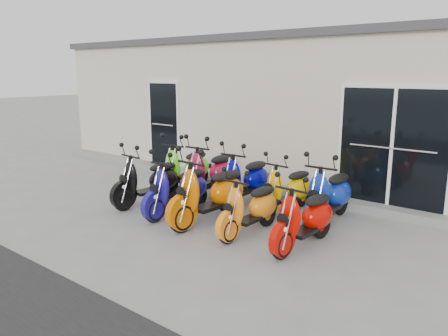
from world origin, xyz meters
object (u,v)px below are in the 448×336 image
at_px(scooter_back_green, 185,162).
at_px(scooter_front_red, 305,209).
at_px(scooter_back_blue, 245,172).
at_px(scooter_back_extra, 330,187).
at_px(scooter_back_red, 210,165).
at_px(scooter_front_black, 148,173).
at_px(scooter_front_blue, 178,181).
at_px(scooter_back_yellow, 288,182).
at_px(scooter_front_orange_a, 210,184).
at_px(scooter_front_orange_b, 250,200).

bearing_deg(scooter_back_green, scooter_front_red, -23.87).
xyz_separation_m(scooter_back_blue, scooter_back_extra, (1.75, 0.00, 0.00)).
height_order(scooter_back_red, scooter_back_extra, scooter_back_red).
bearing_deg(scooter_back_blue, scooter_back_extra, -1.13).
bearing_deg(scooter_front_black, scooter_back_blue, 42.16).
bearing_deg(scooter_back_blue, scooter_front_red, -33.51).
relative_size(scooter_back_green, scooter_back_blue, 1.02).
height_order(scooter_front_blue, scooter_back_yellow, scooter_front_blue).
bearing_deg(scooter_back_extra, scooter_front_black, -161.52).
bearing_deg(scooter_back_extra, scooter_back_blue, 178.87).
bearing_deg(scooter_back_green, scooter_back_yellow, -2.43).
xyz_separation_m(scooter_front_orange_a, scooter_back_red, (-0.99, 1.20, -0.01)).
bearing_deg(scooter_back_green, scooter_back_blue, -4.08).
relative_size(scooter_front_blue, scooter_front_red, 1.04).
bearing_deg(scooter_back_extra, scooter_front_orange_a, -143.08).
xyz_separation_m(scooter_front_orange_a, scooter_back_extra, (1.59, 1.24, -0.04)).
relative_size(scooter_back_green, scooter_back_yellow, 1.13).
bearing_deg(scooter_front_red, scooter_front_blue, -175.40).
height_order(scooter_back_red, scooter_back_blue, scooter_back_red).
relative_size(scooter_front_orange_b, scooter_back_red, 0.84).
bearing_deg(scooter_front_black, scooter_front_orange_a, 1.06).
xyz_separation_m(scooter_front_orange_a, scooter_back_blue, (-0.16, 1.24, -0.04)).
height_order(scooter_front_orange_b, scooter_back_blue, scooter_back_blue).
bearing_deg(scooter_front_orange_a, scooter_front_orange_b, 4.15).
xyz_separation_m(scooter_back_green, scooter_back_blue, (1.55, 0.02, -0.01)).
bearing_deg(scooter_front_orange_a, scooter_back_red, 134.60).
xyz_separation_m(scooter_front_orange_a, scooter_front_red, (1.78, 0.02, -0.09)).
bearing_deg(scooter_front_black, scooter_back_yellow, 31.73).
relative_size(scooter_front_blue, scooter_back_blue, 0.96).
height_order(scooter_front_blue, scooter_front_orange_a, scooter_front_orange_a).
bearing_deg(scooter_back_blue, scooter_back_red, -177.93).
distance_m(scooter_front_red, scooter_back_blue, 2.29).
height_order(scooter_front_orange_b, scooter_back_green, scooter_back_green).
distance_m(scooter_front_orange_a, scooter_front_orange_b, 0.84).
bearing_deg(scooter_front_orange_a, scooter_back_blue, 102.32).
bearing_deg(scooter_front_black, scooter_front_red, 3.07).
xyz_separation_m(scooter_front_orange_b, scooter_front_red, (0.94, 0.03, 0.02)).
bearing_deg(scooter_front_orange_b, scooter_back_extra, 61.56).
relative_size(scooter_front_black, scooter_back_yellow, 1.07).
xyz_separation_m(scooter_front_red, scooter_back_yellow, (-1.04, 1.31, -0.01)).
relative_size(scooter_front_black, scooter_back_blue, 0.97).
distance_m(scooter_front_black, scooter_back_extra, 3.43).
bearing_deg(scooter_front_orange_a, scooter_front_red, 5.72).
height_order(scooter_front_blue, scooter_back_green, scooter_back_green).
bearing_deg(scooter_front_black, scooter_front_blue, -1.62).
distance_m(scooter_front_orange_a, scooter_back_yellow, 1.52).
xyz_separation_m(scooter_front_orange_b, scooter_back_yellow, (-0.10, 1.34, 0.01)).
distance_m(scooter_front_red, scooter_back_red, 3.00).
distance_m(scooter_front_black, scooter_front_red, 3.41).
xyz_separation_m(scooter_front_blue, scooter_back_extra, (2.33, 1.24, 0.03)).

